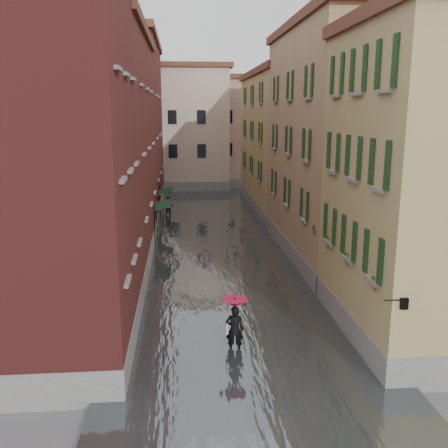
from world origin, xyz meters
name	(u,v)px	position (x,y,z in m)	size (l,w,h in m)	color
ground	(236,320)	(0.00, 0.00, 0.00)	(120.00, 120.00, 0.00)	#5F5E61
floodwater	(215,240)	(0.00, 13.00, 0.10)	(10.00, 60.00, 0.20)	#4C5154
building_left_near	(40,174)	(-7.00, -2.00, 6.50)	(6.00, 8.00, 13.00)	maroon
building_left_mid	(94,154)	(-7.00, 9.00, 6.25)	(6.00, 14.00, 12.50)	#57231B
building_left_far	(123,130)	(-7.00, 24.00, 7.00)	(6.00, 16.00, 14.00)	maroon
building_right_near	(432,190)	(7.00, -2.00, 5.75)	(6.00, 8.00, 11.50)	#9D8A51
building_right_mid	(340,148)	(7.00, 9.00, 6.50)	(6.00, 14.00, 13.00)	tan
building_right_far	(286,144)	(7.00, 24.00, 5.75)	(6.00, 16.00, 11.50)	#9D8A51
building_end_cream	(173,130)	(-3.00, 38.00, 6.50)	(12.00, 9.00, 13.00)	beige
building_end_pink	(250,134)	(6.00, 40.00, 6.00)	(10.00, 9.00, 12.00)	tan
awning_near	(162,206)	(-3.49, 13.26, 2.47)	(1.09, 3.04, 2.80)	black
awning_far	(165,192)	(-3.49, 18.96, 2.47)	(1.09, 2.94, 2.80)	black
wall_lantern	(403,303)	(4.33, -6.00, 3.01)	(0.71, 0.22, 0.35)	black
window_planters	(342,242)	(4.12, -0.79, 3.51)	(0.59, 8.25, 0.84)	brown
pedestrian_main	(235,321)	(-0.38, -2.87, 1.23)	(0.95, 0.95, 2.06)	black
pedestrian_far	(169,207)	(-3.23, 21.14, 0.87)	(0.85, 0.66, 1.75)	black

